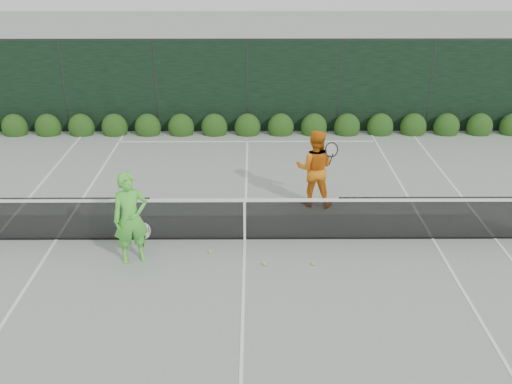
{
  "coord_description": "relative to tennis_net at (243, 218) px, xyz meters",
  "views": [
    {
      "loc": [
        0.19,
        -10.91,
        6.11
      ],
      "look_at": [
        0.25,
        0.3,
        1.0
      ],
      "focal_mm": 40.0,
      "sensor_mm": 36.0,
      "label": 1
    }
  ],
  "objects": [
    {
      "name": "tennis_net",
      "position": [
        0.0,
        0.0,
        0.0
      ],
      "size": [
        12.9,
        0.1,
        1.07
      ],
      "color": "#103221",
      "rests_on": "ground"
    },
    {
      "name": "player_man",
      "position": [
        1.69,
        1.77,
        0.42
      ],
      "size": [
        1.03,
        0.86,
        1.91
      ],
      "rotation": [
        0.0,
        0.0,
        2.98
      ],
      "color": "orange",
      "rests_on": "ground"
    },
    {
      "name": "tennis_balls",
      "position": [
        -0.31,
        -0.89,
        -0.5
      ],
      "size": [
        3.88,
        0.56,
        0.07
      ],
      "color": "#ABD72F",
      "rests_on": "ground"
    },
    {
      "name": "windscreen_fence",
      "position": [
        0.02,
        -2.71,
        0.98
      ],
      "size": [
        32.0,
        21.07,
        3.06
      ],
      "color": "black",
      "rests_on": "ground"
    },
    {
      "name": "court_lines",
      "position": [
        0.02,
        0.0,
        -0.53
      ],
      "size": [
        11.03,
        23.83,
        0.01
      ],
      "color": "white",
      "rests_on": "ground"
    },
    {
      "name": "hedge_row",
      "position": [
        0.02,
        7.15,
        -0.3
      ],
      "size": [
        31.66,
        0.65,
        0.94
      ],
      "color": "#17380F",
      "rests_on": "ground"
    },
    {
      "name": "player_woman",
      "position": [
        -2.22,
        -0.84,
        0.43
      ],
      "size": [
        0.82,
        0.68,
        1.92
      ],
      "rotation": [
        0.0,
        0.0,
        0.37
      ],
      "color": "#55D63E",
      "rests_on": "ground"
    },
    {
      "name": "ground",
      "position": [
        0.02,
        0.0,
        -0.53
      ],
      "size": [
        80.0,
        80.0,
        0.0
      ],
      "primitive_type": "plane",
      "color": "gray",
      "rests_on": "ground"
    }
  ]
}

